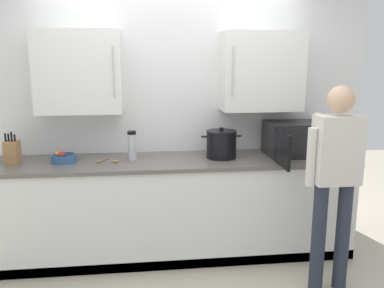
{
  "coord_description": "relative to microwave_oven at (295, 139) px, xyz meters",
  "views": [
    {
      "loc": [
        -0.26,
        -2.66,
        1.79
      ],
      "look_at": [
        0.15,
        0.8,
        1.07
      ],
      "focal_mm": 36.87,
      "sensor_mm": 36.0,
      "label": 1
    }
  ],
  "objects": [
    {
      "name": "person_figure",
      "position": [
        0.01,
        -0.79,
        -0.1
      ],
      "size": [
        0.44,
        0.6,
        1.63
      ],
      "color": "#282D3D",
      "rests_on": "ground_plane"
    },
    {
      "name": "knife_block",
      "position": [
        -2.58,
        -0.01,
        -0.05
      ],
      "size": [
        0.11,
        0.15,
        0.29
      ],
      "color": "#A37547",
      "rests_on": "counter_unit"
    },
    {
      "name": "back_wall_tiled",
      "position": [
        -1.15,
        0.3,
        0.37
      ],
      "size": [
        3.87,
        0.44,
        2.73
      ],
      "color": "white",
      "rests_on": "ground_plane"
    },
    {
      "name": "counter_unit",
      "position": [
        -1.15,
        -0.04,
        -0.62
      ],
      "size": [
        3.29,
        0.71,
        0.92
      ],
      "color": "white",
      "rests_on": "ground_plane"
    },
    {
      "name": "fruit_bowl",
      "position": [
        -2.14,
        -0.02,
        -0.12
      ],
      "size": [
        0.22,
        0.22,
        0.1
      ],
      "color": "#335684",
      "rests_on": "counter_unit"
    },
    {
      "name": "stock_pot",
      "position": [
        -0.72,
        -0.02,
        -0.03
      ],
      "size": [
        0.38,
        0.28,
        0.29
      ],
      "color": "black",
      "rests_on": "counter_unit"
    },
    {
      "name": "microwave_oven",
      "position": [
        0.0,
        0.0,
        0.0
      ],
      "size": [
        0.62,
        0.84,
        0.32
      ],
      "color": "black",
      "rests_on": "counter_unit"
    },
    {
      "name": "thermos_flask",
      "position": [
        -1.54,
        -0.02,
        -0.02
      ],
      "size": [
        0.08,
        0.08,
        0.27
      ],
      "color": "#B7BABF",
      "rests_on": "counter_unit"
    },
    {
      "name": "wooden_spoon",
      "position": [
        -1.74,
        -0.05,
        -0.15
      ],
      "size": [
        0.2,
        0.18,
        0.02
      ],
      "color": "#A37547",
      "rests_on": "counter_unit"
    }
  ]
}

